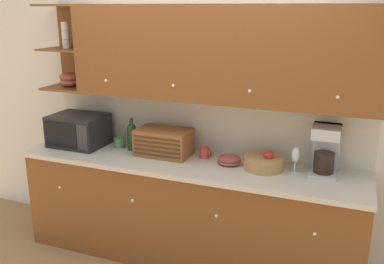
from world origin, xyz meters
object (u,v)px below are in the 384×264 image
mug (119,143)px  bowl_stack_on_counter (229,160)px  microwave (79,130)px  mug_blue_second (205,153)px  fruit_basket (264,162)px  bread_box (164,142)px  wine_glass (296,156)px  wine_bottle (132,136)px  coffee_maker (325,149)px

mug → bowl_stack_on_counter: (1.07, -0.05, -0.01)m
microwave → mug_blue_second: (1.21, 0.10, -0.10)m
microwave → fruit_basket: bearing=1.0°
bread_box → mug_blue_second: 0.37m
bowl_stack_on_counter → wine_glass: (0.53, 0.00, 0.11)m
wine_bottle → bowl_stack_on_counter: bearing=-1.3°
mug_blue_second → fruit_basket: fruit_basket is taller
mug → wine_glass: wine_glass is taller
bread_box → coffee_maker: size_ratio=1.19×
mug → fruit_basket: bearing=-2.2°
microwave → bread_box: (0.85, 0.04, -0.03)m
mug_blue_second → fruit_basket: (0.52, -0.07, 0.01)m
microwave → wine_glass: microwave is taller
fruit_basket → coffee_maker: size_ratio=0.81×
bowl_stack_on_counter → coffee_maker: bearing=4.5°
microwave → wine_glass: (1.98, 0.04, -0.00)m
wine_bottle → bread_box: wine_bottle is taller
mug_blue_second → mug: bearing=-179.0°
wine_glass → mug_blue_second: bearing=175.6°
coffee_maker → mug_blue_second: bearing=179.9°
mug → mug_blue_second: mug_blue_second is taller
bread_box → mug_blue_second: bearing=9.4°
mug → wine_glass: 1.60m
bread_box → wine_glass: size_ratio=2.26×
mug_blue_second → bowl_stack_on_counter: (0.23, -0.06, -0.01)m
fruit_basket → coffee_maker: 0.48m
coffee_maker → fruit_basket: bearing=-171.8°
mug_blue_second → bowl_stack_on_counter: size_ratio=0.49×
wine_glass → coffee_maker: coffee_maker is taller
wine_bottle → coffee_maker: size_ratio=0.76×
wine_bottle → bread_box: bearing=-3.4°
bread_box → bowl_stack_on_counter: (0.59, -0.00, -0.08)m
microwave → fruit_basket: (1.74, 0.03, -0.09)m
wine_bottle → mug_blue_second: wine_bottle is taller
coffee_maker → microwave: bearing=-177.5°
wine_bottle → bowl_stack_on_counter: wine_bottle is taller
bread_box → wine_glass: 1.12m
mug_blue_second → coffee_maker: (0.98, -0.00, 0.15)m
bread_box → bowl_stack_on_counter: bearing=-0.1°
bread_box → bowl_stack_on_counter: bread_box is taller
bread_box → coffee_maker: 1.34m
wine_bottle → mug_blue_second: (0.68, 0.04, -0.09)m
mug_blue_second → wine_glass: wine_glass is taller
bowl_stack_on_counter → wine_glass: bearing=0.2°
microwave → wine_bottle: 0.53m
bread_box → wine_glass: bread_box is taller
mug → wine_bottle: 0.18m
mug → bowl_stack_on_counter: bearing=-2.5°
mug → microwave: bearing=-167.9°
bowl_stack_on_counter → fruit_basket: fruit_basket is taller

